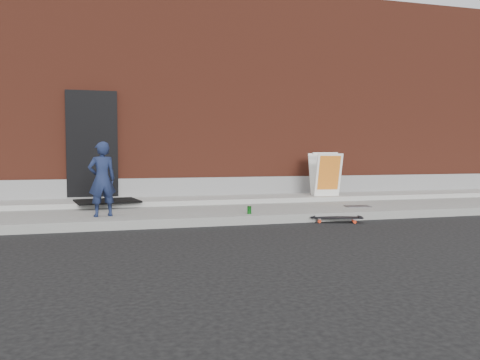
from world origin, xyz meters
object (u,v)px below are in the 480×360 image
object	(u,v)px
pizza_sign	(325,174)
soda_can	(249,210)
child	(102,179)
skateboard	(337,218)

from	to	relation	value
pizza_sign	soda_can	size ratio (longest dim) A/B	7.20
child	skateboard	size ratio (longest dim) A/B	1.41
skateboard	pizza_sign	bearing A→B (deg)	69.33
child	pizza_sign	size ratio (longest dim) A/B	1.28
skateboard	soda_can	world-z (taller)	soda_can
child	skateboard	bearing A→B (deg)	154.00
skateboard	soda_can	bearing A→B (deg)	164.93
pizza_sign	soda_can	world-z (taller)	pizza_sign
child	soda_can	world-z (taller)	child
skateboard	pizza_sign	distance (m)	2.51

